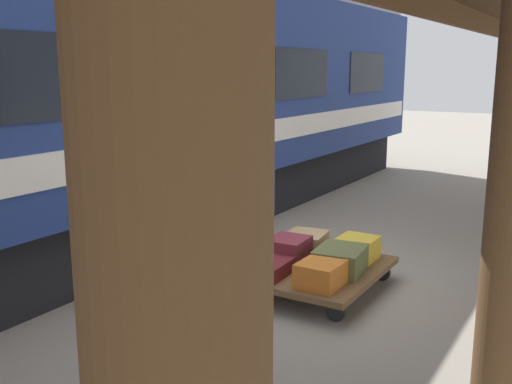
{
  "coord_description": "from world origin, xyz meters",
  "views": [
    {
      "loc": [
        -2.99,
        6.16,
        2.53
      ],
      "look_at": [
        0.42,
        0.54,
        1.15
      ],
      "focal_mm": 41.31,
      "sensor_mm": 36.0,
      "label": 1
    }
  ],
  "objects_px": {
    "train_car": "(109,102)",
    "suitcase_orange_carryall": "(322,273)",
    "suitcase_olive_duffel": "(340,260)",
    "suitcase_burgundy_valise": "(288,250)",
    "porter_in_overalls": "(257,201)",
    "suitcase_yellow_case": "(356,249)",
    "suitcase_maroon_trunk": "(268,266)",
    "suitcase_tan_vintage": "(306,242)",
    "porter_by_door": "(199,201)",
    "luggage_cart": "(313,270)"
  },
  "relations": [
    {
      "from": "suitcase_orange_carryall",
      "to": "porter_in_overalls",
      "type": "relative_size",
      "value": 0.33
    },
    {
      "from": "train_car",
      "to": "luggage_cart",
      "type": "relative_size",
      "value": 10.26
    },
    {
      "from": "suitcase_tan_vintage",
      "to": "porter_by_door",
      "type": "xyz_separation_m",
      "value": [
        1.15,
        0.7,
        0.53
      ]
    },
    {
      "from": "train_car",
      "to": "suitcase_yellow_case",
      "type": "relative_size",
      "value": 32.75
    },
    {
      "from": "luggage_cart",
      "to": "train_car",
      "type": "bearing_deg",
      "value": -4.07
    },
    {
      "from": "luggage_cart",
      "to": "suitcase_tan_vintage",
      "type": "distance_m",
      "value": 0.6
    },
    {
      "from": "porter_by_door",
      "to": "suitcase_burgundy_valise",
      "type": "bearing_deg",
      "value": -169.22
    },
    {
      "from": "suitcase_tan_vintage",
      "to": "porter_in_overalls",
      "type": "xyz_separation_m",
      "value": [
        0.54,
        0.31,
        0.53
      ]
    },
    {
      "from": "train_car",
      "to": "suitcase_orange_carryall",
      "type": "distance_m",
      "value": 4.13
    },
    {
      "from": "luggage_cart",
      "to": "suitcase_tan_vintage",
      "type": "xyz_separation_m",
      "value": [
        0.33,
        -0.48,
        0.16
      ]
    },
    {
      "from": "suitcase_yellow_case",
      "to": "suitcase_orange_carryall",
      "type": "bearing_deg",
      "value": 90.0
    },
    {
      "from": "suitcase_maroon_trunk",
      "to": "train_car",
      "type": "bearing_deg",
      "value": -13.26
    },
    {
      "from": "suitcase_yellow_case",
      "to": "suitcase_tan_vintage",
      "type": "xyz_separation_m",
      "value": [
        0.67,
        -0.0,
        -0.01
      ]
    },
    {
      "from": "train_car",
      "to": "luggage_cart",
      "type": "distance_m",
      "value": 3.85
    },
    {
      "from": "suitcase_orange_carryall",
      "to": "train_car",
      "type": "bearing_deg",
      "value": -10.94
    },
    {
      "from": "suitcase_maroon_trunk",
      "to": "suitcase_burgundy_valise",
      "type": "relative_size",
      "value": 1.24
    },
    {
      "from": "suitcase_maroon_trunk",
      "to": "porter_by_door",
      "type": "distance_m",
      "value": 1.3
    },
    {
      "from": "porter_in_overalls",
      "to": "train_car",
      "type": "bearing_deg",
      "value": -1.69
    },
    {
      "from": "luggage_cart",
      "to": "porter_by_door",
      "type": "bearing_deg",
      "value": 8.39
    },
    {
      "from": "train_car",
      "to": "suitcase_orange_carryall",
      "type": "height_order",
      "value": "train_car"
    },
    {
      "from": "luggage_cart",
      "to": "porter_by_door",
      "type": "distance_m",
      "value": 1.65
    },
    {
      "from": "suitcase_burgundy_valise",
      "to": "luggage_cart",
      "type": "bearing_deg",
      "value": 180.0
    },
    {
      "from": "suitcase_orange_carryall",
      "to": "suitcase_olive_duffel",
      "type": "xyz_separation_m",
      "value": [
        0.0,
        -0.48,
        0.01
      ]
    },
    {
      "from": "suitcase_olive_duffel",
      "to": "porter_by_door",
      "type": "bearing_deg",
      "value": 6.87
    },
    {
      "from": "suitcase_maroon_trunk",
      "to": "porter_by_door",
      "type": "relative_size",
      "value": 0.35
    },
    {
      "from": "suitcase_maroon_trunk",
      "to": "suitcase_orange_carryall",
      "type": "distance_m",
      "value": 0.67
    },
    {
      "from": "train_car",
      "to": "porter_by_door",
      "type": "bearing_deg",
      "value": 166.42
    },
    {
      "from": "suitcase_orange_carryall",
      "to": "luggage_cart",
      "type": "bearing_deg",
      "value": -55.08
    },
    {
      "from": "porter_in_overalls",
      "to": "porter_by_door",
      "type": "height_order",
      "value": "same"
    },
    {
      "from": "suitcase_olive_duffel",
      "to": "porter_by_door",
      "type": "height_order",
      "value": "porter_by_door"
    },
    {
      "from": "luggage_cart",
      "to": "porter_in_overalls",
      "type": "xyz_separation_m",
      "value": [
        0.87,
        -0.17,
        0.69
      ]
    },
    {
      "from": "train_car",
      "to": "suitcase_yellow_case",
      "type": "bearing_deg",
      "value": -176.35
    },
    {
      "from": "suitcase_maroon_trunk",
      "to": "suitcase_burgundy_valise",
      "type": "xyz_separation_m",
      "value": [
        0.0,
        -0.48,
        0.07
      ]
    },
    {
      "from": "suitcase_tan_vintage",
      "to": "porter_in_overalls",
      "type": "bearing_deg",
      "value": 29.92
    },
    {
      "from": "train_car",
      "to": "suitcase_olive_duffel",
      "type": "relative_size",
      "value": 28.79
    },
    {
      "from": "suitcase_maroon_trunk",
      "to": "suitcase_yellow_case",
      "type": "distance_m",
      "value": 1.17
    },
    {
      "from": "suitcase_maroon_trunk",
      "to": "porter_in_overalls",
      "type": "relative_size",
      "value": 0.35
    },
    {
      "from": "suitcase_orange_carryall",
      "to": "suitcase_burgundy_valise",
      "type": "relative_size",
      "value": 1.18
    },
    {
      "from": "suitcase_maroon_trunk",
      "to": "suitcase_burgundy_valise",
      "type": "height_order",
      "value": "suitcase_burgundy_valise"
    },
    {
      "from": "suitcase_olive_duffel",
      "to": "suitcase_burgundy_valise",
      "type": "xyz_separation_m",
      "value": [
        0.67,
        0.0,
        0.01
      ]
    },
    {
      "from": "train_car",
      "to": "suitcase_maroon_trunk",
      "type": "xyz_separation_m",
      "value": [
        -3.05,
        0.72,
        -1.7
      ]
    },
    {
      "from": "suitcase_maroon_trunk",
      "to": "suitcase_orange_carryall",
      "type": "bearing_deg",
      "value": 180.0
    },
    {
      "from": "suitcase_yellow_case",
      "to": "porter_in_overalls",
      "type": "xyz_separation_m",
      "value": [
        1.21,
        0.31,
        0.51
      ]
    },
    {
      "from": "luggage_cart",
      "to": "suitcase_maroon_trunk",
      "type": "distance_m",
      "value": 0.59
    },
    {
      "from": "porter_in_overalls",
      "to": "suitcase_yellow_case",
      "type": "bearing_deg",
      "value": -165.55
    },
    {
      "from": "train_car",
      "to": "suitcase_maroon_trunk",
      "type": "bearing_deg",
      "value": 166.74
    },
    {
      "from": "suitcase_tan_vintage",
      "to": "luggage_cart",
      "type": "bearing_deg",
      "value": 124.92
    },
    {
      "from": "luggage_cart",
      "to": "suitcase_orange_carryall",
      "type": "xyz_separation_m",
      "value": [
        -0.33,
        0.48,
        0.17
      ]
    },
    {
      "from": "suitcase_tan_vintage",
      "to": "suitcase_yellow_case",
      "type": "bearing_deg",
      "value": 180.0
    },
    {
      "from": "suitcase_orange_carryall",
      "to": "porter_by_door",
      "type": "distance_m",
      "value": 1.9
    }
  ]
}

